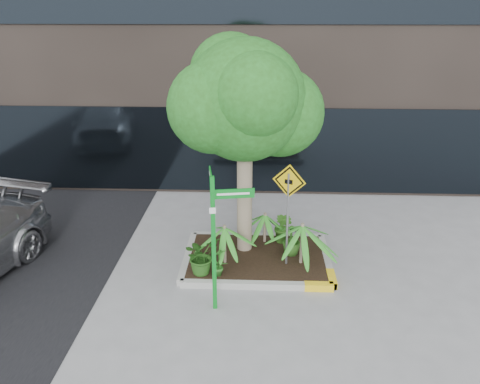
{
  "coord_description": "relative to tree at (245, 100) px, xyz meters",
  "views": [
    {
      "loc": [
        0.21,
        -9.11,
        5.54
      ],
      "look_at": [
        -0.18,
        0.2,
        1.77
      ],
      "focal_mm": 35.0,
      "sensor_mm": 36.0,
      "label": 1
    }
  ],
  "objects": [
    {
      "name": "shrub_a",
      "position": [
        -0.88,
        -1.14,
        -3.09
      ],
      "size": [
        1.04,
        1.04,
        0.82
      ],
      "primitive_type": "imported",
      "rotation": [
        0.0,
        0.0,
        0.8
      ],
      "color": "#214F16",
      "rests_on": "planter"
    },
    {
      "name": "cattle_sign",
      "position": [
        0.94,
        -0.74,
        -1.91
      ],
      "size": [
        0.68,
        0.29,
        2.35
      ],
      "rotation": [
        0.0,
        0.0,
        -0.39
      ],
      "color": "slate",
      "rests_on": "ground"
    },
    {
      "name": "street_sign_post",
      "position": [
        -0.45,
        -2.12,
        -1.95
      ],
      "size": [
        0.88,
        0.8,
        2.74
      ],
      "rotation": [
        0.0,
        0.0,
        0.16
      ],
      "color": "#0B8320",
      "rests_on": "ground"
    },
    {
      "name": "tree",
      "position": [
        0.0,
        0.0,
        0.0
      ],
      "size": [
        3.33,
        2.95,
        4.99
      ],
      "color": "gray",
      "rests_on": "ground"
    },
    {
      "name": "ground",
      "position": [
        0.1,
        -0.68,
        -3.64
      ],
      "size": [
        80.0,
        80.0,
        0.0
      ],
      "primitive_type": "plane",
      "color": "gray",
      "rests_on": "ground"
    },
    {
      "name": "palm_back",
      "position": [
        0.48,
        0.33,
        -2.79
      ],
      "size": [
        0.85,
        0.85,
        0.95
      ],
      "color": "gray",
      "rests_on": "ground"
    },
    {
      "name": "palm_front",
      "position": [
        1.28,
        -0.64,
        -2.59
      ],
      "size": [
        1.09,
        1.09,
        1.21
      ],
      "color": "gray",
      "rests_on": "ground"
    },
    {
      "name": "shrub_d",
      "position": [
        0.92,
        0.29,
        -3.09
      ],
      "size": [
        0.64,
        0.64,
        0.82
      ],
      "primitive_type": "imported",
      "rotation": [
        0.0,
        0.0,
        5.53
      ],
      "color": "#30671E",
      "rests_on": "planter"
    },
    {
      "name": "shrub_b",
      "position": [
        1.09,
        -0.25,
        -3.12
      ],
      "size": [
        0.59,
        0.59,
        0.75
      ],
      "primitive_type": "imported",
      "rotation": [
        0.0,
        0.0,
        2.31
      ],
      "color": "#2D601C",
      "rests_on": "planter"
    },
    {
      "name": "planter",
      "position": [
        0.33,
        -0.41,
        -3.54
      ],
      "size": [
        3.35,
        2.36,
        0.15
      ],
      "color": "#9E9E99",
      "rests_on": "ground"
    },
    {
      "name": "shrub_c",
      "position": [
        -0.5,
        -1.23,
        -3.16
      ],
      "size": [
        0.47,
        0.47,
        0.67
      ],
      "primitive_type": "imported",
      "rotation": [
        0.0,
        0.0,
        3.63
      ],
      "color": "#2A6A21",
      "rests_on": "planter"
    },
    {
      "name": "palm_left",
      "position": [
        -0.41,
        -0.69,
        -2.64
      ],
      "size": [
        1.03,
        1.03,
        1.14
      ],
      "color": "gray",
      "rests_on": "ground"
    }
  ]
}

